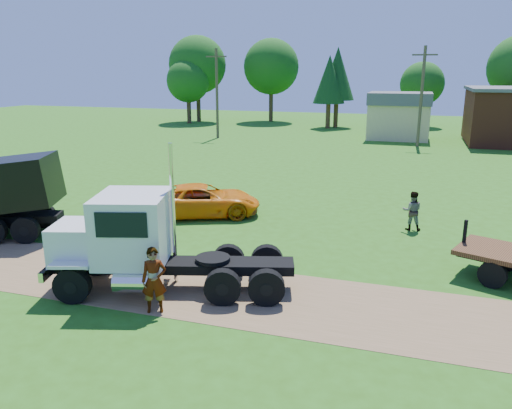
% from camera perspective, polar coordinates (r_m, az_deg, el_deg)
% --- Properties ---
extents(ground, '(140.00, 140.00, 0.00)m').
position_cam_1_polar(ground, '(16.33, -4.47, -9.89)').
color(ground, '#2A5913').
rests_on(ground, ground).
extents(dirt_track, '(120.00, 4.20, 0.01)m').
position_cam_1_polar(dirt_track, '(16.33, -4.47, -9.87)').
color(dirt_track, brown).
rests_on(dirt_track, ground).
extents(white_semi_tractor, '(7.92, 4.44, 4.69)m').
position_cam_1_polar(white_semi_tractor, '(16.35, -13.46, -4.19)').
color(white_semi_tractor, black).
rests_on(white_semi_tractor, ground).
extents(orange_pickup, '(6.09, 4.58, 1.54)m').
position_cam_1_polar(orange_pickup, '(24.39, -6.09, 0.50)').
color(orange_pickup, orange).
rests_on(orange_pickup, ground).
extents(spectator_a, '(0.86, 0.73, 1.99)m').
position_cam_1_polar(spectator_a, '(14.92, -11.57, -8.49)').
color(spectator_a, '#999999').
rests_on(spectator_a, ground).
extents(spectator_b, '(0.91, 0.74, 1.76)m').
position_cam_1_polar(spectator_b, '(23.08, 17.41, -0.69)').
color(spectator_b, '#999999').
rests_on(spectator_b, ground).
extents(tan_shed, '(6.20, 5.40, 4.70)m').
position_cam_1_polar(tan_shed, '(53.89, 16.02, 9.79)').
color(tan_shed, tan).
rests_on(tan_shed, ground).
extents(utility_poles, '(42.20, 0.28, 9.00)m').
position_cam_1_polar(utility_poles, '(48.73, 18.40, 11.81)').
color(utility_poles, '#483529').
rests_on(utility_poles, ground).
extents(tree_row, '(57.31, 12.50, 11.40)m').
position_cam_1_polar(tree_row, '(64.78, 12.19, 14.62)').
color(tree_row, '#382116').
rests_on(tree_row, ground).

